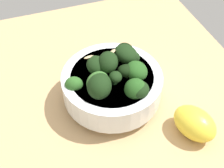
{
  "coord_description": "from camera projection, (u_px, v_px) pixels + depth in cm",
  "views": [
    {
      "loc": [
        -34.89,
        8.71,
        42.31
      ],
      "look_at": [
        -1.45,
        -3.13,
        4.0
      ],
      "focal_mm": 47.75,
      "sensor_mm": 36.0,
      "label": 1
    }
  ],
  "objects": [
    {
      "name": "ground_plane",
      "position": [
        94.0,
        106.0,
        0.57
      ],
      "size": [
        61.76,
        61.76,
        4.99
      ],
      "primitive_type": "cube",
      "color": "tan"
    },
    {
      "name": "bowl_of_broccoli",
      "position": [
        113.0,
        82.0,
        0.52
      ],
      "size": [
        17.44,
        17.52,
        11.01
      ],
      "color": "white",
      "rests_on": "ground_plane"
    },
    {
      "name": "lemon_wedge",
      "position": [
        195.0,
        123.0,
        0.48
      ],
      "size": [
        9.04,
        7.86,
        4.85
      ],
      "primitive_type": "ellipsoid",
      "rotation": [
        0.0,
        0.0,
        0.39
      ],
      "color": "yellow",
      "rests_on": "ground_plane"
    }
  ]
}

